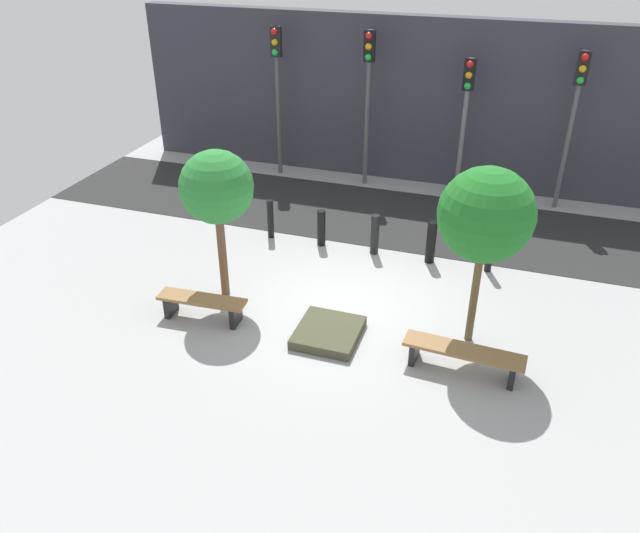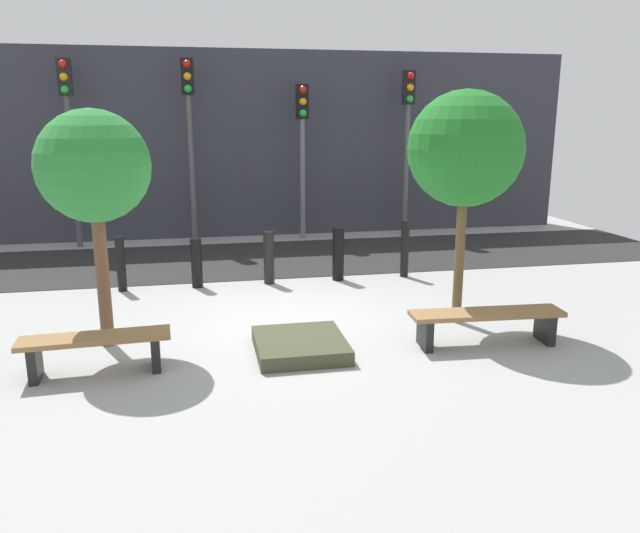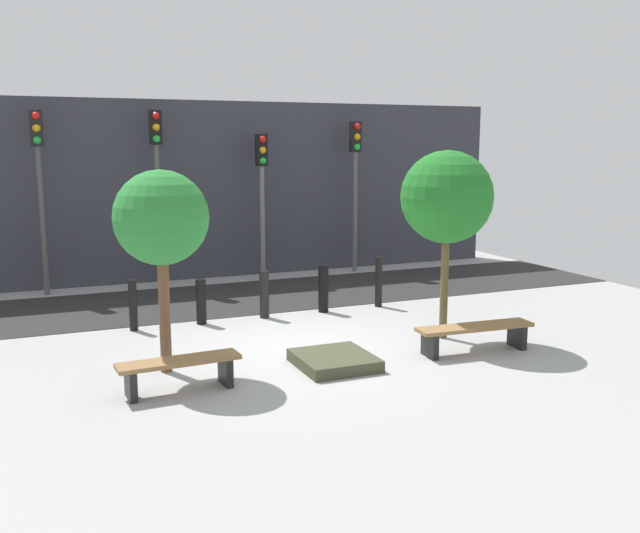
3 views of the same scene
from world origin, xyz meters
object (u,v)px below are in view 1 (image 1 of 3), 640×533
Objects in this scene: traffic_light_mid_west at (368,82)px; traffic_light_east at (575,104)px; bench_right at (463,355)px; bollard_right at (431,242)px; traffic_light_west at (277,76)px; traffic_light_mid_east at (466,103)px; bollard_far_right at (490,249)px; planter_bed at (328,333)px; bollard_center at (375,234)px; bollard_left at (321,228)px; bollard_far_left at (270,219)px; bench_left at (202,304)px; tree_behind_right_bench at (486,216)px; tree_behind_left_bench at (217,188)px.

traffic_light_east is (5.11, -0.00, -0.12)m from traffic_light_mid_west.
bench_right is 3.74m from bollard_right.
traffic_light_west is 1.14× the size of traffic_light_mid_east.
bench_right is 3.56m from bollard_far_right.
planter_bed is at bearing 178.64° from bench_right.
traffic_light_west is 1.04× the size of traffic_light_east.
bollard_left is at bearing 180.00° from bollard_center.
bench_right is at bearing -44.11° from bollard_left.
bollard_center is at bearing 0.00° from bollard_far_left.
bollard_left is at bearing 0.00° from bollard_far_left.
bollard_far_right is at bearing 0.00° from bollard_center.
traffic_light_mid_west is (-3.69, 7.47, 2.48)m from bench_right.
bench_left is 0.41× the size of traffic_light_mid_west.
bollard_far_left is (-4.91, 3.55, 0.14)m from bench_right.
bollard_far_right is at bearing 0.00° from bollard_right.
tree_behind_right_bench is at bearing 93.38° from bench_right.
bollard_right is 5.19m from traffic_light_east.
tree_behind_right_bench reaches higher than bollard_right.
tree_behind_right_bench reaches higher than bench_left.
bollard_far_right is at bearing 32.47° from bench_left.
bench_right is (4.82, 0.00, 0.00)m from bench_left.
bench_left is at bearing -168.97° from tree_behind_right_bench.
bollard_far_left is 0.23× the size of traffic_light_west.
traffic_light_east reaches higher than bollard_far_left.
traffic_light_mid_east is at bearing -179.98° from traffic_light_east.
tree_behind_right_bench is at bearing 7.65° from bench_left.
bollard_left reaches higher than planter_bed.
traffic_light_mid_west is 1.05× the size of traffic_light_east.
bollard_far_left reaches higher than bollard_left.
bench_left is 1.81× the size of bollard_far_left.
bollard_far_left is at bearing 180.00° from bollard_right.
traffic_light_west reaches higher than bench_left.
traffic_light_west is 5.12m from traffic_light_mid_east.
bollard_left is at bearing 139.28° from bench_right.
bench_right is at bearing -50.11° from traffic_light_west.
bench_right is at bearing -35.85° from bollard_far_left.
bench_left is 4.82m from bench_right.
traffic_light_west reaches higher than bollard_far_right.
planter_bed is 1.28× the size of bollard_far_left.
bollard_far_left is 1.25m from bollard_left.
bollard_far_left is at bearing 180.00° from bollard_center.
planter_bed is 3.34m from tree_behind_left_bench.
bench_right is 8.70m from traffic_light_mid_west.
bollard_left is 1.25m from bollard_center.
bench_left is 0.52× the size of tree_behind_right_bench.
traffic_light_mid_west reaches higher than bollard_center.
traffic_light_mid_east reaches higher than tree_behind_right_bench.
bollard_far_left is 7.78m from traffic_light_east.
bench_left is 5.10m from bollard_right.
bollard_left is 4.59m from traffic_light_mid_west.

